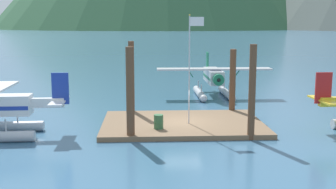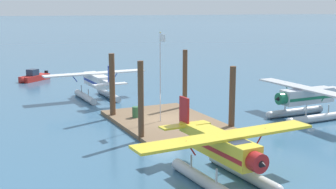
% 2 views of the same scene
% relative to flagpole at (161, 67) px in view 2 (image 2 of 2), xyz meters
% --- Properties ---
extents(ground_plane, '(1200.00, 1200.00, 0.00)m').
position_rel_flagpole_xyz_m(ground_plane, '(-0.48, 0.55, -4.59)').
color(ground_plane, '#38607F').
extents(dock_platform, '(10.52, 7.42, 0.30)m').
position_rel_flagpole_xyz_m(dock_platform, '(-0.48, 0.55, -4.44)').
color(dock_platform, brown).
rests_on(dock_platform, ground).
extents(piling_near_left, '(0.47, 0.47, 5.43)m').
position_rel_flagpole_xyz_m(piling_near_left, '(-3.79, -2.69, -1.87)').
color(piling_near_left, brown).
rests_on(piling_near_left, ground).
extents(piling_near_right, '(0.41, 0.41, 5.58)m').
position_rel_flagpole_xyz_m(piling_near_right, '(3.23, -3.00, -1.80)').
color(piling_near_right, brown).
rests_on(piling_near_right, ground).
extents(piling_far_left, '(0.43, 0.43, 5.46)m').
position_rel_flagpole_xyz_m(piling_far_left, '(-3.93, 4.19, -1.86)').
color(piling_far_left, brown).
rests_on(piling_far_left, ground).
extents(piling_far_right, '(0.46, 0.46, 4.85)m').
position_rel_flagpole_xyz_m(piling_far_right, '(3.57, 4.22, -2.16)').
color(piling_far_right, brown).
rests_on(piling_far_right, ground).
extents(flagpole, '(0.95, 0.10, 7.00)m').
position_rel_flagpole_xyz_m(flagpole, '(0.00, 0.00, 0.00)').
color(flagpole, silver).
rests_on(flagpole, dock_platform).
extents(fuel_drum, '(0.62, 0.62, 0.88)m').
position_rel_flagpole_xyz_m(fuel_drum, '(-2.12, -1.29, -3.85)').
color(fuel_drum, '#33663D').
rests_on(fuel_drum, dock_platform).
extents(seaplane_silver_bow_right, '(10.41, 7.98, 3.84)m').
position_rel_flagpole_xyz_m(seaplane_silver_bow_right, '(3.34, 11.76, -3.01)').
color(seaplane_silver_bow_right, '#B7BABF').
rests_on(seaplane_silver_bow_right, ground).
extents(seaplane_white_port_aft, '(7.98, 10.43, 3.84)m').
position_rel_flagpole_xyz_m(seaplane_white_port_aft, '(-12.19, -1.56, -3.01)').
color(seaplane_white_port_aft, '#B7BABF').
rests_on(seaplane_white_port_aft, ground).
extents(seaplane_yellow_stbd_aft, '(7.98, 10.45, 3.84)m').
position_rel_flagpole_xyz_m(seaplane_yellow_stbd_aft, '(12.00, -1.91, -3.01)').
color(seaplane_yellow_stbd_aft, '#B7BABF').
rests_on(seaplane_yellow_stbd_aft, ground).
extents(boat_red_open_sw, '(3.83, 4.19, 1.50)m').
position_rel_flagpole_xyz_m(boat_red_open_sw, '(-26.92, -5.44, -4.10)').
color(boat_red_open_sw, '#B2231E').
rests_on(boat_red_open_sw, ground).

